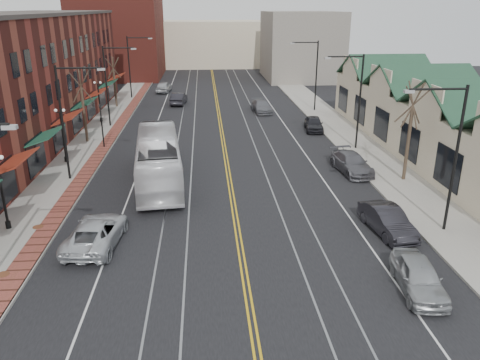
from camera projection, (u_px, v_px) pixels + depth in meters
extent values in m
plane|color=black|center=(249.00, 305.00, 19.72)|extent=(160.00, 160.00, 0.00)
cube|color=gray|center=(77.00, 162.00, 37.51)|extent=(4.00, 120.00, 0.15)
cube|color=gray|center=(369.00, 155.00, 39.25)|extent=(4.00, 120.00, 0.15)
cube|color=maroon|center=(9.00, 82.00, 41.65)|extent=(10.00, 50.00, 11.00)
cube|color=beige|center=(441.00, 128.00, 38.91)|extent=(8.00, 36.00, 4.60)
cube|color=maroon|center=(120.00, 36.00, 81.52)|extent=(14.00, 18.00, 14.00)
cube|color=beige|center=(211.00, 43.00, 97.56)|extent=(22.00, 14.00, 9.00)
cube|color=slate|center=(301.00, 46.00, 79.61)|extent=(12.00, 16.00, 11.00)
cube|color=#999999|center=(10.00, 127.00, 16.37)|extent=(0.50, 0.25, 0.15)
cylinder|color=black|center=(63.00, 124.00, 32.39)|extent=(0.16, 0.16, 8.00)
cylinder|color=black|center=(78.00, 68.00, 31.17)|extent=(3.00, 0.12, 0.12)
cube|color=#999999|center=(101.00, 69.00, 31.31)|extent=(0.50, 0.25, 0.15)
cylinder|color=black|center=(107.00, 87.00, 47.34)|extent=(0.16, 0.16, 8.00)
cylinder|color=black|center=(118.00, 48.00, 46.12)|extent=(3.00, 0.12, 0.12)
cube|color=#999999|center=(134.00, 49.00, 46.26)|extent=(0.50, 0.25, 0.15)
cylinder|color=black|center=(129.00, 67.00, 62.29)|extent=(0.16, 0.16, 8.00)
cylinder|color=black|center=(139.00, 38.00, 61.07)|extent=(3.00, 0.12, 0.12)
cube|color=#999999|center=(150.00, 38.00, 61.21)|extent=(0.50, 0.25, 0.15)
cylinder|color=black|center=(455.00, 161.00, 24.71)|extent=(0.16, 0.16, 8.00)
cylinder|color=black|center=(439.00, 89.00, 23.28)|extent=(3.00, 0.12, 0.12)
cube|color=#999999|center=(409.00, 92.00, 23.20)|extent=(0.50, 0.25, 0.15)
cylinder|color=black|center=(360.00, 103.00, 39.66)|extent=(0.16, 0.16, 8.00)
cylinder|color=black|center=(346.00, 57.00, 38.22)|extent=(3.00, 0.12, 0.12)
cube|color=#999999|center=(328.00, 58.00, 38.15)|extent=(0.50, 0.25, 0.15)
cylinder|color=black|center=(316.00, 76.00, 54.61)|extent=(0.16, 0.16, 8.00)
cylinder|color=black|center=(305.00, 42.00, 53.17)|extent=(3.00, 0.12, 0.12)
cube|color=#999999|center=(292.00, 43.00, 53.10)|extent=(0.50, 0.25, 0.15)
cylinder|color=black|center=(8.00, 225.00, 26.15)|extent=(0.28, 0.28, 0.40)
cylinder|color=black|center=(3.00, 195.00, 25.52)|extent=(0.14, 0.14, 4.00)
sphere|color=white|center=(1.00, 157.00, 24.79)|extent=(0.24, 0.24, 0.24)
cylinder|color=black|center=(66.00, 159.00, 37.36)|extent=(0.28, 0.28, 0.40)
cylinder|color=black|center=(63.00, 137.00, 36.73)|extent=(0.14, 0.14, 4.00)
cube|color=black|center=(60.00, 112.00, 36.03)|extent=(0.60, 0.06, 0.06)
sphere|color=white|center=(56.00, 110.00, 35.96)|extent=(0.24, 0.24, 0.24)
sphere|color=white|center=(64.00, 110.00, 36.00)|extent=(0.24, 0.24, 0.24)
cylinder|color=black|center=(101.00, 119.00, 50.44)|extent=(0.28, 0.28, 0.40)
cylinder|color=black|center=(100.00, 103.00, 49.81)|extent=(0.14, 0.14, 4.00)
cube|color=black|center=(98.00, 84.00, 49.11)|extent=(0.60, 0.06, 0.06)
sphere|color=white|center=(94.00, 83.00, 49.04)|extent=(0.24, 0.24, 0.24)
sphere|color=white|center=(100.00, 82.00, 49.08)|extent=(0.24, 0.24, 0.24)
cylinder|color=#382B21|center=(84.00, 115.00, 42.20)|extent=(0.24, 0.24, 4.90)
cylinder|color=#382B21|center=(81.00, 87.00, 41.31)|extent=(0.58, 1.37, 2.90)
cylinder|color=#382B21|center=(81.00, 87.00, 41.31)|extent=(1.60, 0.66, 2.78)
cylinder|color=#382B21|center=(81.00, 87.00, 41.31)|extent=(0.53, 1.23, 2.96)
cylinder|color=#382B21|center=(81.00, 87.00, 41.31)|extent=(1.69, 1.03, 2.64)
cylinder|color=#382B21|center=(81.00, 87.00, 41.31)|extent=(1.78, 1.29, 2.48)
cylinder|color=#382B21|center=(115.00, 88.00, 57.21)|extent=(0.24, 0.24, 4.55)
cylinder|color=#382B21|center=(113.00, 68.00, 56.38)|extent=(0.55, 1.28, 2.69)
cylinder|color=#382B21|center=(113.00, 68.00, 56.38)|extent=(1.49, 0.62, 2.58)
cylinder|color=#382B21|center=(113.00, 68.00, 56.38)|extent=(0.50, 1.15, 2.75)
cylinder|color=#382B21|center=(113.00, 68.00, 56.38)|extent=(1.57, 0.97, 2.45)
cylinder|color=#382B21|center=(113.00, 68.00, 56.38)|extent=(1.66, 1.20, 2.30)
cylinder|color=#382B21|center=(408.00, 144.00, 32.74)|extent=(0.24, 0.24, 5.25)
cylinder|color=#382B21|center=(413.00, 105.00, 31.79)|extent=(0.61, 1.46, 3.10)
cylinder|color=#382B21|center=(413.00, 105.00, 31.79)|extent=(1.70, 0.70, 2.97)
cylinder|color=#382B21|center=(413.00, 105.00, 31.79)|extent=(0.56, 1.31, 3.17)
cylinder|color=#382B21|center=(413.00, 105.00, 31.79)|extent=(1.80, 1.10, 2.82)
cylinder|color=#382B21|center=(413.00, 105.00, 31.79)|extent=(1.90, 1.37, 2.65)
cylinder|color=#592D19|center=(3.00, 274.00, 21.66)|extent=(0.60, 0.60, 0.02)
cylinder|color=#592D19|center=(38.00, 227.00, 26.33)|extent=(0.60, 0.60, 0.02)
cylinder|color=black|center=(102.00, 129.00, 40.77)|extent=(0.12, 0.12, 3.20)
imported|color=black|center=(100.00, 109.00, 40.16)|extent=(0.18, 0.15, 0.90)
imported|color=white|center=(158.00, 159.00, 33.00)|extent=(4.01, 12.40, 3.39)
imported|color=silver|center=(96.00, 232.00, 24.43)|extent=(2.91, 5.47, 1.46)
imported|color=#9EA1A5|center=(419.00, 276.00, 20.47)|extent=(2.12, 4.36, 1.43)
imported|color=black|center=(387.00, 221.00, 25.78)|extent=(2.11, 4.59, 1.46)
imported|color=#5B5B62|center=(352.00, 163.00, 35.23)|extent=(2.59, 5.17, 1.44)
imported|color=black|center=(314.00, 124.00, 47.06)|extent=(2.20, 4.38, 1.43)
imported|color=black|center=(179.00, 99.00, 59.63)|extent=(2.11, 4.72, 1.50)
imported|color=slate|center=(261.00, 106.00, 55.25)|extent=(2.41, 4.95, 1.39)
imported|color=#ABAEB2|center=(164.00, 87.00, 68.04)|extent=(2.40, 4.79, 1.57)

